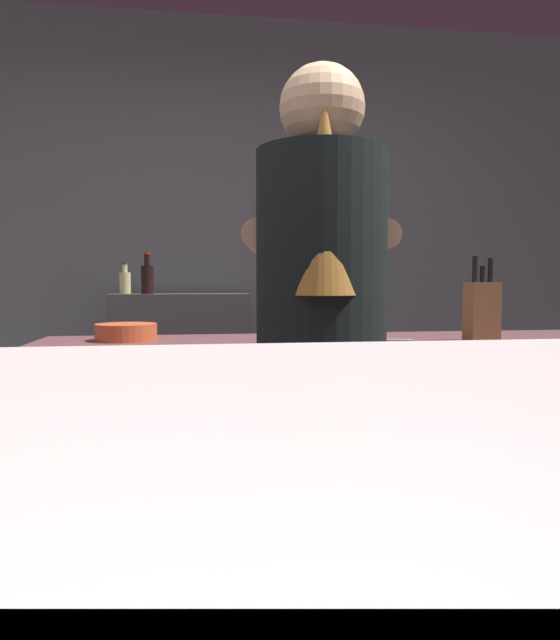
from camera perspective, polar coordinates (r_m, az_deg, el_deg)
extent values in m
cube|color=#47494C|center=(3.52, -5.82, 7.30)|extent=(5.20, 0.10, 2.70)
cube|color=brown|center=(2.08, 6.28, -14.86)|extent=(2.10, 0.60, 0.93)
cube|color=#3C3C3D|center=(3.29, -9.79, -6.74)|extent=(0.76, 0.36, 1.07)
cube|color=#362941|center=(1.65, 4.01, -21.19)|extent=(0.28, 0.20, 0.87)
cylinder|color=black|center=(1.50, 4.14, 5.19)|extent=(0.34, 0.34, 0.60)
sphere|color=#DAB084|center=(1.56, 4.22, 20.38)|extent=(0.22, 0.22, 0.22)
cone|color=#B27A33|center=(1.41, 4.43, 12.23)|extent=(0.18, 0.18, 0.48)
cylinder|color=#DAB084|center=(1.66, -2.12, 8.14)|extent=(0.13, 0.33, 0.08)
cylinder|color=#DAB084|center=(1.68, 9.67, 8.04)|extent=(0.13, 0.33, 0.08)
cube|color=brown|center=(2.05, 19.49, 0.78)|extent=(0.10, 0.08, 0.20)
cylinder|color=black|center=(2.04, 18.88, 4.82)|extent=(0.02, 0.02, 0.09)
cylinder|color=black|center=(2.05, 19.57, 4.34)|extent=(0.02, 0.02, 0.06)
cylinder|color=black|center=(2.06, 20.27, 4.69)|extent=(0.02, 0.02, 0.08)
cylinder|color=#C34F2C|center=(2.04, -15.11, -1.17)|extent=(0.21, 0.21, 0.06)
cube|color=silver|center=(1.97, 9.61, -1.99)|extent=(0.24, 0.10, 0.01)
cylinder|color=black|center=(3.19, -13.10, 3.92)|extent=(0.07, 0.07, 0.15)
cylinder|color=black|center=(3.19, -13.13, 5.83)|extent=(0.03, 0.03, 0.06)
cylinder|color=red|center=(3.19, -13.14, 6.48)|extent=(0.04, 0.04, 0.01)
cylinder|color=#D3CB80|center=(3.34, -15.21, 3.59)|extent=(0.06, 0.06, 0.12)
cylinder|color=#D3CB80|center=(3.34, -15.24, 5.01)|extent=(0.03, 0.03, 0.05)
cylinder|color=#333333|center=(3.34, -15.24, 5.50)|extent=(0.03, 0.03, 0.01)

